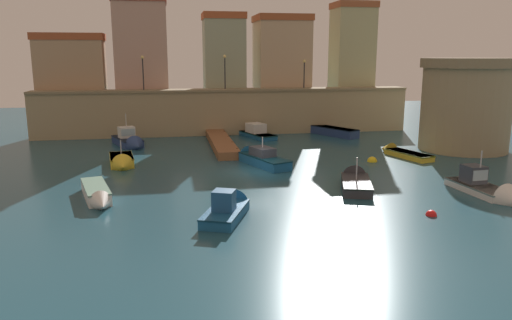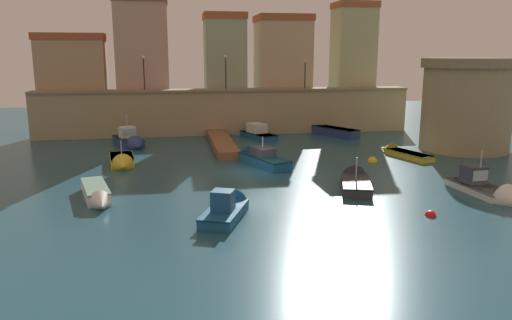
{
  "view_description": "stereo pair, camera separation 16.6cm",
  "coord_description": "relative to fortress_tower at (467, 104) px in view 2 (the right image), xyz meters",
  "views": [
    {
      "loc": [
        -6.06,
        -33.55,
        8.15
      ],
      "look_at": [
        0.0,
        0.25,
        0.81
      ],
      "focal_mm": 34.5,
      "sensor_mm": 36.0,
      "label": 1
    },
    {
      "loc": [
        -5.89,
        -33.58,
        8.15
      ],
      "look_at": [
        0.0,
        0.25,
        0.81
      ],
      "focal_mm": 34.5,
      "sensor_mm": 36.0,
      "label": 2
    }
  ],
  "objects": [
    {
      "name": "moored_boat_9",
      "position": [
        -28.89,
        6.66,
        -3.54
      ],
      "size": [
        3.58,
        5.81,
        3.41
      ],
      "rotation": [
        0.0,
        0.0,
        -1.21
      ],
      "color": "navy",
      "rests_on": "ground"
    },
    {
      "name": "quay_lamp_1",
      "position": [
        -19.46,
        12.54,
        3.0
      ],
      "size": [
        0.32,
        0.32,
        3.47
      ],
      "color": "black",
      "rests_on": "quay_wall"
    },
    {
      "name": "moored_boat_5",
      "position": [
        -6.61,
        -1.52,
        -3.76
      ],
      "size": [
        2.82,
        5.65,
        1.32
      ],
      "rotation": [
        0.0,
        0.0,
        1.85
      ],
      "color": "gold",
      "rests_on": "ground"
    },
    {
      "name": "ground_plane",
      "position": [
        -19.33,
        -5.15,
        -4.01
      ],
      "size": [
        99.36,
        99.36,
        0.0
      ],
      "primitive_type": "plane",
      "color": "#1E4756"
    },
    {
      "name": "old_town_backdrop",
      "position": [
        -19.48,
        15.85,
        4.7
      ],
      "size": [
        36.25,
        5.41,
        9.68
      ],
      "color": "tan",
      "rests_on": "ground"
    },
    {
      "name": "pier_dock",
      "position": [
        -20.73,
        5.18,
        -3.68
      ],
      "size": [
        1.86,
        12.47,
        0.7
      ],
      "color": "brown",
      "rests_on": "ground"
    },
    {
      "name": "mooring_buoy_0",
      "position": [
        -12.13,
        -16.35,
        -4.01
      ],
      "size": [
        0.57,
        0.57,
        0.57
      ],
      "primitive_type": "sphere",
      "color": "red",
      "rests_on": "ground"
    },
    {
      "name": "moored_boat_4",
      "position": [
        -8.99,
        10.16,
        -3.56
      ],
      "size": [
        4.52,
        6.85,
        1.41
      ],
      "rotation": [
        0.0,
        0.0,
        2.05
      ],
      "color": "navy",
      "rests_on": "ground"
    },
    {
      "name": "quay_lamp_2",
      "position": [
        -11.0,
        12.54,
        2.71
      ],
      "size": [
        0.32,
        0.32,
        2.97
      ],
      "color": "black",
      "rests_on": "quay_wall"
    },
    {
      "name": "moored_boat_6",
      "position": [
        -18.73,
        -2.4,
        -3.53
      ],
      "size": [
        3.77,
        6.6,
        2.58
      ],
      "rotation": [
        0.0,
        0.0,
        1.93
      ],
      "color": "#195689",
      "rests_on": "ground"
    },
    {
      "name": "moored_boat_10",
      "position": [
        -17.03,
        10.73,
        -3.61
      ],
      "size": [
        3.83,
        6.85,
        2.01
      ],
      "rotation": [
        0.0,
        0.0,
        1.9
      ],
      "color": "#195689",
      "rests_on": "ground"
    },
    {
      "name": "moored_boat_0",
      "position": [
        -6.89,
        -13.75,
        -3.65
      ],
      "size": [
        2.21,
        5.75,
        3.18
      ],
      "rotation": [
        0.0,
        0.0,
        -1.5
      ],
      "color": "white",
      "rests_on": "ground"
    },
    {
      "name": "moored_boat_2",
      "position": [
        -22.42,
        -14.29,
        -3.62
      ],
      "size": [
        3.35,
        5.17,
        2.07
      ],
      "rotation": [
        0.0,
        0.0,
        1.18
      ],
      "color": "#195689",
      "rests_on": "ground"
    },
    {
      "name": "moored_boat_3",
      "position": [
        -28.92,
        -1.7,
        -3.64
      ],
      "size": [
        2.18,
        4.59,
        2.34
      ],
      "rotation": [
        0.0,
        0.0,
        -1.44
      ],
      "color": "gold",
      "rests_on": "ground"
    },
    {
      "name": "fortress_tower",
      "position": [
        0.0,
        0.0,
        0.0
      ],
      "size": [
        8.01,
        8.01,
        7.9
      ],
      "color": "#9E8966",
      "rests_on": "ground"
    },
    {
      "name": "moored_boat_7",
      "position": [
        -29.53,
        -10.59,
        -3.62
      ],
      "size": [
        2.53,
        5.65,
        1.18
      ],
      "rotation": [
        0.0,
        0.0,
        -1.33
      ],
      "color": "white",
      "rests_on": "ground"
    },
    {
      "name": "quay_lamp_0",
      "position": [
        -27.72,
        12.54,
        2.96
      ],
      "size": [
        0.32,
        0.32,
        3.39
      ],
      "color": "black",
      "rests_on": "quay_wall"
    },
    {
      "name": "mooring_buoy_1",
      "position": [
        -9.82,
        -3.36,
        -4.01
      ],
      "size": [
        0.78,
        0.78,
        0.78
      ],
      "primitive_type": "sphere",
      "color": "yellow",
      "rests_on": "ground"
    },
    {
      "name": "quay_wall",
      "position": [
        -19.33,
        12.54,
        -1.64
      ],
      "size": [
        38.95,
        2.57,
        4.71
      ],
      "color": "#9E8966",
      "rests_on": "ground"
    },
    {
      "name": "moored_boat_1",
      "position": [
        -13.81,
        -9.98,
        -3.69
      ],
      "size": [
        3.18,
        5.54,
        2.49
      ],
      "rotation": [
        0.0,
        0.0,
        1.26
      ],
      "color": "#333338",
      "rests_on": "ground"
    }
  ]
}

